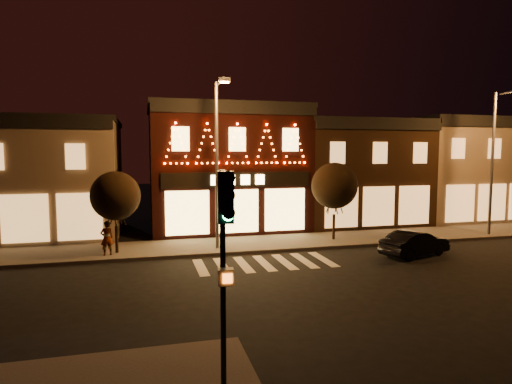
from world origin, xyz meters
name	(u,v)px	position (x,y,z in m)	size (l,w,h in m)	color
ground	(292,289)	(0.00, 0.00, 0.00)	(120.00, 120.00, 0.00)	black
sidewalk_far	(279,242)	(2.00, 8.00, 0.07)	(44.00, 4.00, 0.15)	#47423D
building_left	(16,178)	(-13.00, 13.99, 3.66)	(12.20, 8.28, 7.30)	#7C6A58
building_pulp	(225,168)	(0.00, 13.98, 4.16)	(10.20, 8.34, 8.30)	black
building_right_a	(351,172)	(9.50, 13.99, 3.76)	(9.20, 8.28, 7.50)	#352012
building_right_b	(454,169)	(18.50, 13.99, 3.91)	(9.20, 8.28, 7.80)	#7C6A58
traffic_signal_near	(225,236)	(-3.78, -6.39, 3.46)	(0.36, 0.49, 4.69)	black
streetlamp_mid	(218,152)	(-1.70, 6.84, 5.25)	(0.56, 1.99, 8.68)	#59595E
streetlamp_right	(497,152)	(15.38, 6.51, 5.27)	(0.69, 2.00, 8.72)	#59595E
tree_left	(115,196)	(-6.82, 7.40, 3.04)	(2.47, 2.47, 4.13)	black
tree_right	(334,186)	(5.29, 7.75, 3.29)	(2.69, 2.69, 4.49)	black
dark_sedan	(415,243)	(7.78, 3.50, 0.65)	(1.37, 3.92, 1.29)	black
pedestrian	(107,238)	(-7.25, 6.93, 1.00)	(0.62, 0.41, 1.70)	gray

